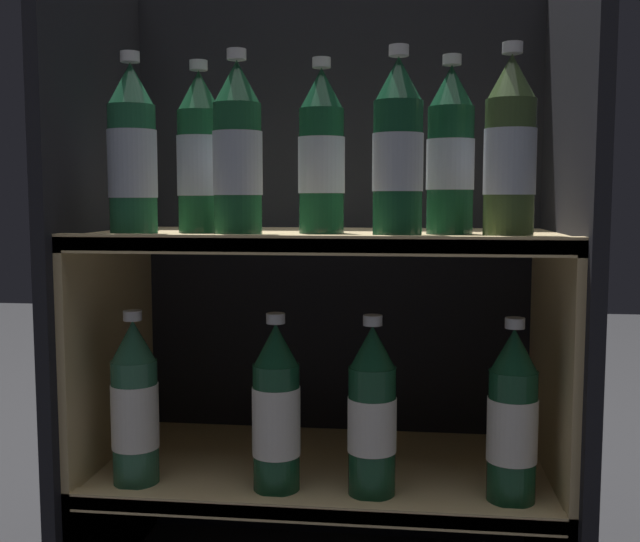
# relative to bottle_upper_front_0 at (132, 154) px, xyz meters

# --- Properties ---
(fridge_back_wall) EXTENTS (0.72, 0.02, 0.95)m
(fridge_back_wall) POSITION_rel_bottle_upper_front_0_xyz_m (0.25, 0.29, -0.18)
(fridge_back_wall) COLOR black
(fridge_back_wall) RESTS_ON ground_plane
(fridge_side_left) EXTENTS (0.02, 0.38, 0.95)m
(fridge_side_left) POSITION_rel_bottle_upper_front_0_xyz_m (-0.10, 0.11, -0.18)
(fridge_side_left) COLOR black
(fridge_side_left) RESTS_ON ground_plane
(fridge_side_right) EXTENTS (0.02, 0.38, 0.95)m
(fridge_side_right) POSITION_rel_bottle_upper_front_0_xyz_m (0.60, 0.11, -0.18)
(fridge_side_right) COLOR black
(fridge_side_right) RESTS_ON ground_plane
(shelf_lower) EXTENTS (0.68, 0.34, 0.19)m
(shelf_lower) POSITION_rel_bottle_upper_front_0_xyz_m (0.25, 0.10, -0.50)
(shelf_lower) COLOR #DBBC84
(shelf_lower) RESTS_ON ground_plane
(shelf_upper) EXTENTS (0.68, 0.34, 0.55)m
(shelf_upper) POSITION_rel_bottle_upper_front_0_xyz_m (0.25, 0.10, -0.25)
(shelf_upper) COLOR #DBBC84
(shelf_upper) RESTS_ON ground_plane
(bottle_upper_front_0) EXTENTS (0.07, 0.07, 0.25)m
(bottle_upper_front_0) POSITION_rel_bottle_upper_front_0_xyz_m (0.00, 0.00, 0.00)
(bottle_upper_front_0) COLOR #1E5638
(bottle_upper_front_0) RESTS_ON shelf_upper
(bottle_upper_front_1) EXTENTS (0.07, 0.07, 0.25)m
(bottle_upper_front_1) POSITION_rel_bottle_upper_front_0_xyz_m (0.15, -0.00, 0.00)
(bottle_upper_front_1) COLOR #194C2D
(bottle_upper_front_1) RESTS_ON shelf_upper
(bottle_upper_front_2) EXTENTS (0.07, 0.07, 0.25)m
(bottle_upper_front_2) POSITION_rel_bottle_upper_front_0_xyz_m (0.36, 0.00, 0.00)
(bottle_upper_front_2) COLOR #144228
(bottle_upper_front_2) RESTS_ON shelf_upper
(bottle_upper_front_3) EXTENTS (0.07, 0.07, 0.25)m
(bottle_upper_front_3) POSITION_rel_bottle_upper_front_0_xyz_m (0.51, 0.00, 0.00)
(bottle_upper_front_3) COLOR #384C28
(bottle_upper_front_3) RESTS_ON shelf_upper
(bottle_upper_back_0) EXTENTS (0.07, 0.07, 0.25)m
(bottle_upper_back_0) POSITION_rel_bottle_upper_front_0_xyz_m (0.07, 0.08, 0.00)
(bottle_upper_back_0) COLOR #194C2D
(bottle_upper_back_0) RESTS_ON shelf_upper
(bottle_upper_back_1) EXTENTS (0.07, 0.07, 0.25)m
(bottle_upper_back_1) POSITION_rel_bottle_upper_front_0_xyz_m (0.25, 0.08, 0.00)
(bottle_upper_back_1) COLOR #144228
(bottle_upper_back_1) RESTS_ON shelf_upper
(bottle_upper_back_2) EXTENTS (0.07, 0.07, 0.25)m
(bottle_upper_back_2) POSITION_rel_bottle_upper_front_0_xyz_m (0.43, 0.08, 0.00)
(bottle_upper_back_2) COLOR #144228
(bottle_upper_back_2) RESTS_ON shelf_upper
(bottle_lower_front_0) EXTENTS (0.07, 0.07, 0.25)m
(bottle_lower_front_0) POSITION_rel_bottle_upper_front_0_xyz_m (-0.01, -0.00, -0.35)
(bottle_lower_front_0) COLOR #285B42
(bottle_lower_front_0) RESTS_ON shelf_lower
(bottle_lower_front_1) EXTENTS (0.07, 0.07, 0.25)m
(bottle_lower_front_1) POSITION_rel_bottle_upper_front_0_xyz_m (0.20, -0.00, -0.35)
(bottle_lower_front_1) COLOR #144228
(bottle_lower_front_1) RESTS_ON shelf_lower
(bottle_lower_front_2) EXTENTS (0.07, 0.07, 0.25)m
(bottle_lower_front_2) POSITION_rel_bottle_upper_front_0_xyz_m (0.33, -0.00, -0.35)
(bottle_lower_front_2) COLOR #144228
(bottle_lower_front_2) RESTS_ON shelf_lower
(bottle_lower_front_3) EXTENTS (0.07, 0.07, 0.25)m
(bottle_lower_front_3) POSITION_rel_bottle_upper_front_0_xyz_m (0.52, 0.00, -0.35)
(bottle_lower_front_3) COLOR #144228
(bottle_lower_front_3) RESTS_ON shelf_lower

